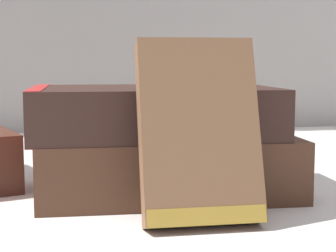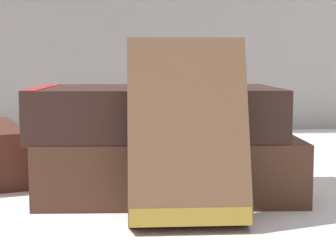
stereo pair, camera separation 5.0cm
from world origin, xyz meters
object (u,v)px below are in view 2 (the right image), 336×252
object	(u,v)px
book_leaning_front	(181,139)
pocket_watch	(209,84)
book_flat_bottom	(163,164)
book_flat_top	(150,111)

from	to	relation	value
book_leaning_front	pocket_watch	bearing A→B (deg)	68.95
book_flat_bottom	pocket_watch	distance (m)	0.08
book_flat_bottom	book_flat_top	distance (m)	0.05
book_flat_top	pocket_watch	xyz separation A→B (m)	(0.05, -0.02, 0.02)
book_flat_bottom	book_flat_top	world-z (taller)	book_flat_top
book_leaning_front	book_flat_top	bearing A→B (deg)	101.57
book_leaning_front	pocket_watch	xyz separation A→B (m)	(0.03, 0.08, 0.03)
book_flat_bottom	pocket_watch	xyz separation A→B (m)	(0.04, -0.01, 0.07)
book_leaning_front	pocket_watch	world-z (taller)	book_leaning_front
book_flat_top	pocket_watch	world-z (taller)	pocket_watch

